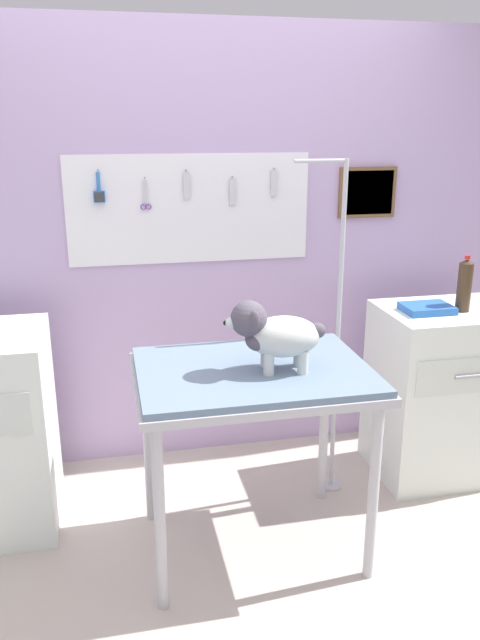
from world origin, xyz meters
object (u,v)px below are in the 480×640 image
soda_bottle (465,285)px  grooming_arm (336,346)px  dog (274,333)px  grooming_table (253,387)px  cabinet_right (442,392)px

soda_bottle → grooming_arm: bearing=-178.4°
grooming_arm → dog: bearing=-135.4°
grooming_table → dog: size_ratio=2.38×
grooming_arm → dog: grooming_arm is taller
grooming_table → grooming_arm: (0.50, 0.38, 0.01)m
grooming_table → soda_bottle: (1.17, 0.40, 0.27)m
dog → cabinet_right: dog is taller
grooming_table → dog: bearing=-31.6°
dog → grooming_arm: bearing=44.6°
dog → soda_bottle: bearing=21.8°
grooming_table → soda_bottle: size_ratio=3.45×
grooming_arm → soda_bottle: (0.67, 0.02, 0.26)m
dog → soda_bottle: soda_bottle is taller
dog → soda_bottle: (1.10, 0.44, 0.03)m
grooming_table → grooming_arm: size_ratio=0.59×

